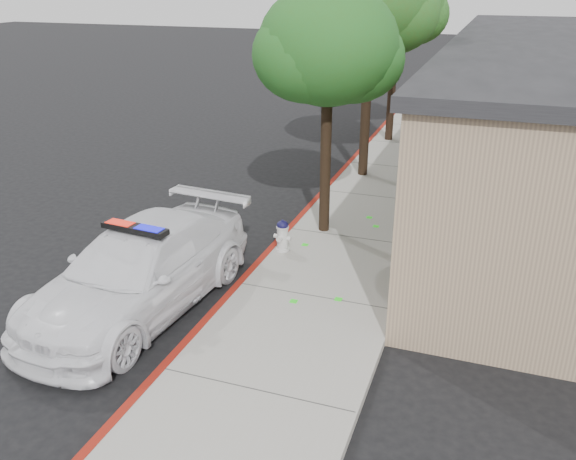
# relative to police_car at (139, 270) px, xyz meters

# --- Properties ---
(ground) EXTENTS (120.00, 120.00, 0.00)m
(ground) POSITION_rel_police_car_xyz_m (1.38, 1.26, -0.79)
(ground) COLOR black
(ground) RESTS_ON ground
(sidewalk) EXTENTS (3.20, 60.00, 0.15)m
(sidewalk) POSITION_rel_police_car_xyz_m (2.98, 4.26, -0.71)
(sidewalk) COLOR gray
(sidewalk) RESTS_ON ground
(red_curb) EXTENTS (0.14, 60.00, 0.16)m
(red_curb) POSITION_rel_police_car_xyz_m (1.44, 4.26, -0.71)
(red_curb) COLOR maroon
(red_curb) RESTS_ON ground
(police_car) EXTENTS (2.69, 5.60, 1.69)m
(police_car) POSITION_rel_police_car_xyz_m (0.00, 0.00, 0.00)
(police_car) COLOR white
(police_car) RESTS_ON ground
(fire_hydrant) EXTENTS (0.42, 0.36, 0.73)m
(fire_hydrant) POSITION_rel_police_car_xyz_m (1.72, 3.00, -0.27)
(fire_hydrant) COLOR silver
(fire_hydrant) RESTS_ON sidewalk
(street_tree_near) EXTENTS (3.19, 3.05, 5.59)m
(street_tree_near) POSITION_rel_police_car_xyz_m (2.26, 4.46, 3.53)
(street_tree_near) COLOR black
(street_tree_near) RESTS_ON sidewalk
(street_tree_mid) EXTENTS (3.70, 3.41, 6.51)m
(street_tree_mid) POSITION_rel_police_car_xyz_m (2.16, 9.16, 4.27)
(street_tree_mid) COLOR black
(street_tree_mid) RESTS_ON sidewalk
(street_tree_far) EXTENTS (3.39, 3.26, 6.13)m
(street_tree_far) POSITION_rel_police_car_xyz_m (2.12, 13.64, 3.97)
(street_tree_far) COLOR black
(street_tree_far) RESTS_ON sidewalk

